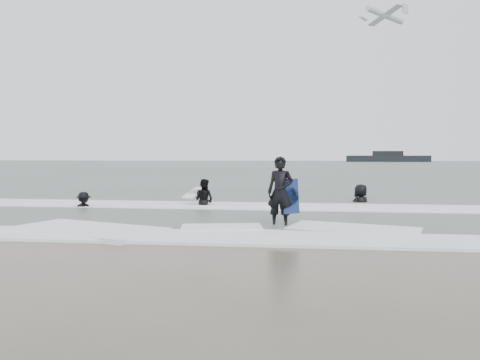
# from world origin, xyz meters

# --- Properties ---
(ground) EXTENTS (320.00, 320.00, 0.00)m
(ground) POSITION_xyz_m (0.00, 0.00, 0.00)
(ground) COLOR brown
(ground) RESTS_ON ground
(sea) EXTENTS (320.00, 320.00, 0.00)m
(sea) POSITION_xyz_m (0.00, 80.00, 0.06)
(sea) COLOR #47544C
(sea) RESTS_ON ground
(surfer_centre) EXTENTS (0.80, 0.60, 1.97)m
(surfer_centre) POSITION_xyz_m (1.61, 1.43, 0.00)
(surfer_centre) COLOR black
(surfer_centre) RESTS_ON ground
(surfer_wading) EXTENTS (0.97, 0.87, 1.64)m
(surfer_wading) POSITION_xyz_m (-1.51, 5.92, 0.00)
(surfer_wading) COLOR black
(surfer_wading) RESTS_ON ground
(surfer_breaker) EXTENTS (1.09, 1.04, 1.48)m
(surfer_breaker) POSITION_xyz_m (-5.81, 4.84, 0.00)
(surfer_breaker) COLOR black
(surfer_breaker) RESTS_ON ground
(surfer_right_near) EXTENTS (0.94, 1.19, 1.88)m
(surfer_right_near) POSITION_xyz_m (1.14, 10.63, 0.00)
(surfer_right_near) COLOR black
(surfer_right_near) RESTS_ON ground
(surfer_right_far) EXTENTS (1.10, 1.10, 1.94)m
(surfer_right_far) POSITION_xyz_m (4.57, 8.38, 0.00)
(surfer_right_far) COLOR black
(surfer_right_far) RESTS_ON ground
(surf_foam) EXTENTS (30.03, 9.06, 0.09)m
(surf_foam) POSITION_xyz_m (0.00, 3.70, 0.04)
(surf_foam) COLOR white
(surf_foam) RESTS_ON ground
(bodyboards) EXTENTS (4.47, 9.62, 1.25)m
(bodyboards) POSITION_xyz_m (0.52, 6.03, 0.50)
(bodyboards) COLOR #10204F
(bodyboards) RESTS_ON ground
(vessel_horizon) EXTENTS (24.36, 4.35, 3.31)m
(vessel_horizon) POSITION_xyz_m (27.13, 135.63, 1.24)
(vessel_horizon) COLOR black
(vessel_horizon) RESTS_ON ground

